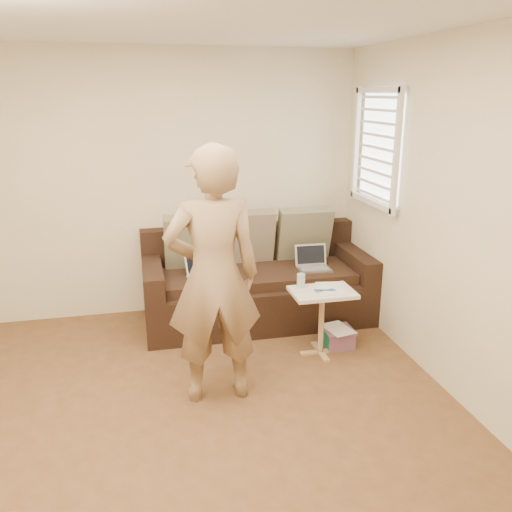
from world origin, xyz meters
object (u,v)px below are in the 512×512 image
object	(u,v)px
laptop_silver	(314,270)
striped_box	(338,337)
side_table	(321,322)
drinking_glass	(301,281)
sofa	(257,279)
laptop_white	(205,276)
person	(213,277)

from	to	relation	value
laptop_silver	striped_box	bearing A→B (deg)	-85.47
side_table	drinking_glass	distance (m)	0.40
side_table	drinking_glass	size ratio (longest dim) A/B	4.85
sofa	laptop_silver	world-z (taller)	sofa
sofa	striped_box	xyz separation A→B (m)	(0.57, -0.75, -0.34)
laptop_white	striped_box	world-z (taller)	laptop_white
drinking_glass	striped_box	bearing A→B (deg)	-3.95
laptop_white	side_table	bearing A→B (deg)	-76.28
drinking_glass	striped_box	world-z (taller)	drinking_glass
sofa	laptop_white	distance (m)	0.53
laptop_silver	striped_box	xyz separation A→B (m)	(0.02, -0.61, -0.44)
person	drinking_glass	distance (m)	1.06
laptop_silver	sofa	bearing A→B (deg)	168.76
laptop_silver	striped_box	distance (m)	0.75
person	sofa	bearing A→B (deg)	-116.05
laptop_silver	side_table	size ratio (longest dim) A/B	0.54
sofa	drinking_glass	xyz separation A→B (m)	(0.21, -0.72, 0.22)
side_table	striped_box	distance (m)	0.30
drinking_glass	striped_box	size ratio (longest dim) A/B	0.45
side_table	person	bearing A→B (deg)	-155.32
person	striped_box	xyz separation A→B (m)	(1.19, 0.55, -0.85)
laptop_white	person	size ratio (longest dim) A/B	0.16
striped_box	laptop_white	bearing A→B (deg)	148.09
laptop_silver	drinking_glass	size ratio (longest dim) A/B	2.64
laptop_silver	striped_box	size ratio (longest dim) A/B	1.18
person	drinking_glass	bearing A→B (deg)	-145.98
drinking_glass	person	bearing A→B (deg)	-145.58
sofa	striped_box	size ratio (longest dim) A/B	8.20
laptop_silver	drinking_glass	bearing A→B (deg)	-116.68
person	side_table	size ratio (longest dim) A/B	3.23
sofa	laptop_white	bearing A→B (deg)	-172.43
person	side_table	world-z (taller)	person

